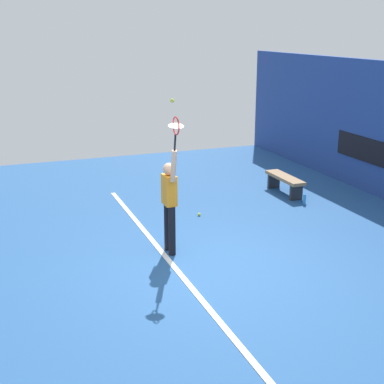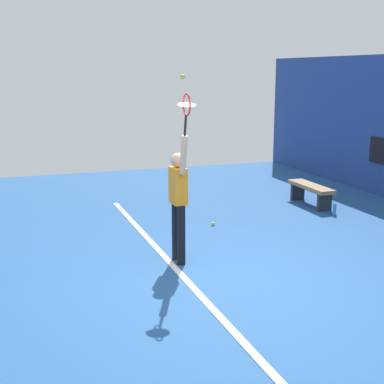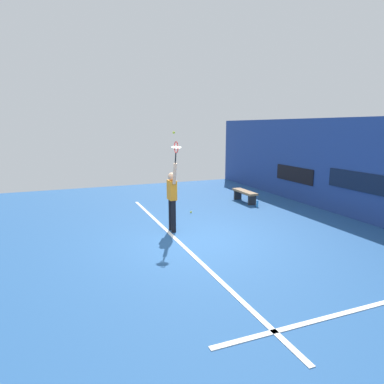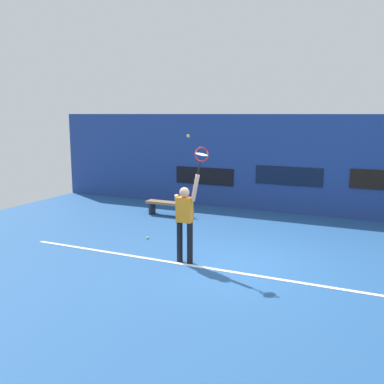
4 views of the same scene
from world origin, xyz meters
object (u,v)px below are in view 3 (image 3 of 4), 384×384
Objects in this scene: court_bench at (245,194)px; water_bottle at (257,204)px; tennis_ball at (174,133)px; tennis_player at (172,197)px; spare_ball at (191,212)px; tennis_racket at (176,148)px.

court_bench is 0.95m from water_bottle.
tennis_ball is 0.28× the size of water_bottle.
water_bottle is (-1.65, 3.80, -2.67)m from tennis_ball.
court_bench is (-2.58, 3.80, -2.45)m from tennis_ball.
tennis_player is 1.78m from tennis_ball.
court_bench reaches higher than spare_ball.
court_bench is at bearing 124.11° from tennis_ball.
spare_ball is at bearing 143.77° from tennis_player.
tennis_player is at bearing -56.87° from court_bench.
tennis_racket is at bearing -62.87° from water_bottle.
tennis_ball is at bearing -34.22° from spare_ball.
tennis_ball reaches higher than court_bench.
spare_ball is at bearing -72.51° from court_bench.
tennis_racket is at bearing -53.02° from court_bench.
tennis_racket is 9.18× the size of spare_ball.
tennis_racket is 2.60× the size of water_bottle.
water_bottle is at bearing 87.71° from spare_ball.
tennis_player reaches higher than court_bench.
tennis_racket is at bearing -0.62° from tennis_player.
tennis_player is 1.42m from tennis_racket.
spare_ball is at bearing -92.29° from water_bottle.
tennis_player reaches higher than spare_ball.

